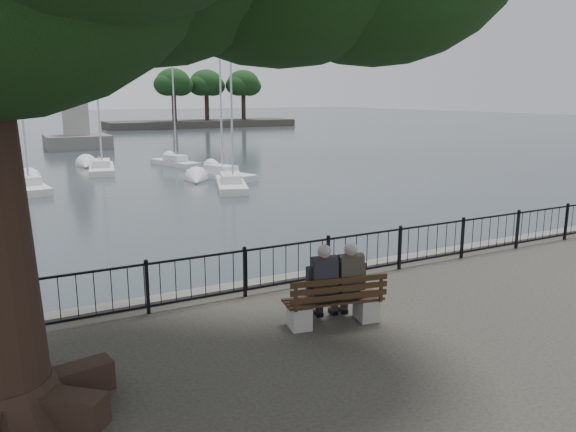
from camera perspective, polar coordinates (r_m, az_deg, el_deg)
harbor at (r=12.73m, az=-1.06°, el=-8.85°), size 260.00×260.00×1.20m
railing at (r=11.97m, az=0.00°, el=-4.88°), size 22.06×0.06×1.00m
bench at (r=10.28m, az=4.73°, el=-9.17°), size 1.88×0.86×0.96m
person_left at (r=10.17m, az=3.36°, el=-7.20°), size 0.51×0.80×1.52m
person_right at (r=10.35m, az=5.98°, el=-6.90°), size 0.51×0.80×1.52m
lion_monument at (r=58.10m, az=-20.72°, el=8.52°), size 5.78×5.78×8.58m
sailboat_b at (r=33.49m, az=-24.84°, el=2.95°), size 1.99×5.26×11.47m
sailboat_c at (r=31.27m, az=-5.80°, el=3.36°), size 3.10×5.54×10.01m
sailboat_d at (r=35.20m, az=-6.83°, el=4.29°), size 3.05×5.44×9.03m
sailboat_f at (r=39.81m, az=-18.41°, el=4.71°), size 2.43×5.71×10.78m
sailboat_g at (r=42.03m, az=-11.38°, el=5.43°), size 2.60×5.01×9.17m
far_shore at (r=92.40m, az=-8.41°, el=11.40°), size 30.00×8.60×9.18m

